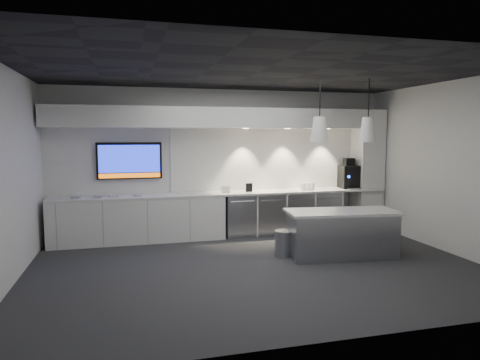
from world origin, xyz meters
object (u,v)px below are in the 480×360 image
object	(u,v)px
island	(341,233)
wall_tv	(130,161)
bin	(284,243)
coffee_machine	(349,176)

from	to	relation	value
island	wall_tv	bearing A→B (deg)	153.92
wall_tv	bin	xyz separation A→B (m)	(2.52, -1.94, -1.34)
wall_tv	bin	bearing A→B (deg)	-37.58
coffee_machine	island	bearing A→B (deg)	-115.25
wall_tv	island	size ratio (longest dim) A/B	0.64
wall_tv	island	xyz separation A→B (m)	(3.45, -2.21, -1.16)
wall_tv	island	distance (m)	4.26
wall_tv	island	world-z (taller)	wall_tv
coffee_machine	bin	bearing A→B (deg)	-135.57
wall_tv	bin	world-z (taller)	wall_tv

